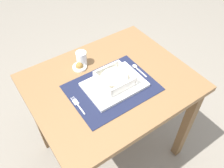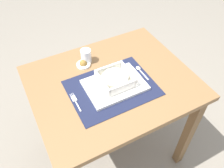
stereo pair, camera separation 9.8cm
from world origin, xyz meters
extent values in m
plane|color=gray|center=(0.00, 0.00, 0.00)|extent=(6.00, 6.00, 0.00)
cube|color=brown|center=(0.00, 0.00, 0.71)|extent=(0.85, 0.70, 0.03)
cube|color=brown|center=(0.38, -0.30, 0.35)|extent=(0.05, 0.05, 0.70)
cube|color=brown|center=(-0.38, 0.30, 0.35)|extent=(0.05, 0.05, 0.70)
cube|color=brown|center=(0.38, 0.30, 0.35)|extent=(0.05, 0.05, 0.70)
cube|color=#191E38|center=(-0.03, -0.05, 0.73)|extent=(0.44, 0.33, 0.00)
cube|color=white|center=(-0.01, -0.04, 0.74)|extent=(0.30, 0.22, 0.02)
cube|color=white|center=(0.00, -0.03, 0.75)|extent=(0.16, 0.16, 0.01)
cube|color=white|center=(-0.07, -0.03, 0.78)|extent=(0.01, 0.16, 0.04)
cube|color=white|center=(0.08, -0.03, 0.78)|extent=(0.01, 0.16, 0.04)
cube|color=white|center=(0.00, -0.11, 0.78)|extent=(0.14, 0.01, 0.04)
cube|color=white|center=(0.00, 0.04, 0.78)|extent=(0.14, 0.01, 0.04)
cylinder|color=beige|center=(0.00, -0.03, 0.77)|extent=(0.13, 0.13, 0.03)
cube|color=silver|center=(-0.23, -0.08, 0.73)|extent=(0.01, 0.07, 0.00)
cube|color=silver|center=(-0.23, -0.03, 0.73)|extent=(0.02, 0.04, 0.00)
cylinder|color=silver|center=(-0.23, 0.00, 0.73)|extent=(0.00, 0.02, 0.00)
cylinder|color=silver|center=(-0.23, 0.00, 0.73)|extent=(0.00, 0.02, 0.00)
cylinder|color=silver|center=(-0.22, 0.00, 0.73)|extent=(0.00, 0.02, 0.00)
cube|color=silver|center=(0.17, -0.05, 0.73)|extent=(0.01, 0.09, 0.00)
ellipsoid|color=silver|center=(0.17, 0.01, 0.74)|extent=(0.02, 0.03, 0.01)
cube|color=black|center=(0.14, -0.07, 0.73)|extent=(0.01, 0.05, 0.01)
cube|color=silver|center=(0.14, 0.00, 0.73)|extent=(0.01, 0.08, 0.00)
cylinder|color=white|center=(-0.06, 0.20, 0.77)|extent=(0.06, 0.06, 0.08)
cylinder|color=#C64C1E|center=(-0.06, 0.20, 0.75)|extent=(0.05, 0.05, 0.04)
cylinder|color=white|center=(-0.09, 0.18, 0.73)|extent=(0.08, 0.08, 0.01)
sphere|color=olive|center=(-0.09, 0.18, 0.74)|extent=(0.04, 0.04, 0.04)
camera|label=1|loc=(-0.49, -0.71, 1.61)|focal=37.48mm
camera|label=2|loc=(-0.40, -0.76, 1.61)|focal=37.48mm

